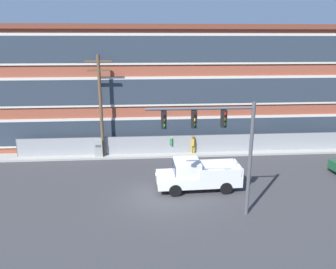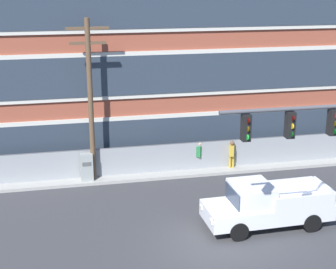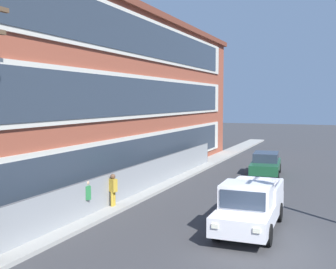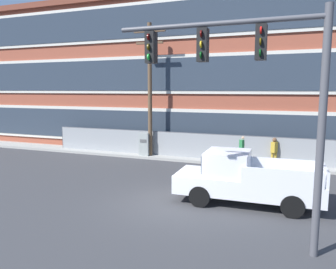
{
  "view_description": "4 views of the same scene",
  "coord_description": "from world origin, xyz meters",
  "px_view_note": "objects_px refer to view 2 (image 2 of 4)",
  "views": [
    {
      "loc": [
        -0.75,
        -18.55,
        9.5
      ],
      "look_at": [
        0.78,
        1.55,
        3.66
      ],
      "focal_mm": 35.0,
      "sensor_mm": 36.0,
      "label": 1
    },
    {
      "loc": [
        -5.59,
        -17.61,
        10.38
      ],
      "look_at": [
        -1.23,
        2.87,
        3.85
      ],
      "focal_mm": 55.0,
      "sensor_mm": 36.0,
      "label": 2
    },
    {
      "loc": [
        -13.56,
        -2.22,
        5.13
      ],
      "look_at": [
        -0.07,
        3.45,
        3.94
      ],
      "focal_mm": 45.0,
      "sensor_mm": 36.0,
      "label": 3
    },
    {
      "loc": [
        4.19,
        -11.36,
        4.38
      ],
      "look_at": [
        -0.72,
        1.67,
        2.45
      ],
      "focal_mm": 35.0,
      "sensor_mm": 36.0,
      "label": 4
    }
  ],
  "objects_px": {
    "traffic_signal_mast": "(324,147)",
    "pickup_truck_white": "(264,206)",
    "pedestrian_near_cabinet": "(232,153)",
    "pedestrian_by_fence": "(199,154)",
    "utility_pole_near_corner": "(90,96)",
    "electrical_cabinet": "(87,168)"
  },
  "relations": [
    {
      "from": "traffic_signal_mast",
      "to": "pickup_truck_white",
      "type": "bearing_deg",
      "value": 99.16
    },
    {
      "from": "pedestrian_near_cabinet",
      "to": "pedestrian_by_fence",
      "type": "relative_size",
      "value": 1.0
    },
    {
      "from": "traffic_signal_mast",
      "to": "utility_pole_near_corner",
      "type": "xyz_separation_m",
      "value": [
        -7.34,
        9.97,
        -0.09
      ]
    },
    {
      "from": "pickup_truck_white",
      "to": "pedestrian_by_fence",
      "type": "distance_m",
      "value": 6.95
    },
    {
      "from": "utility_pole_near_corner",
      "to": "pedestrian_by_fence",
      "type": "relative_size",
      "value": 4.98
    },
    {
      "from": "pedestrian_near_cabinet",
      "to": "electrical_cabinet",
      "type": "bearing_deg",
      "value": -178.52
    },
    {
      "from": "utility_pole_near_corner",
      "to": "electrical_cabinet",
      "type": "xyz_separation_m",
      "value": [
        -0.35,
        -0.1,
        -3.8
      ]
    },
    {
      "from": "pedestrian_near_cabinet",
      "to": "pickup_truck_white",
      "type": "bearing_deg",
      "value": -96.81
    },
    {
      "from": "traffic_signal_mast",
      "to": "pedestrian_by_fence",
      "type": "xyz_separation_m",
      "value": [
        -1.54,
        10.35,
        -3.72
      ]
    },
    {
      "from": "traffic_signal_mast",
      "to": "pickup_truck_white",
      "type": "height_order",
      "value": "traffic_signal_mast"
    },
    {
      "from": "traffic_signal_mast",
      "to": "utility_pole_near_corner",
      "type": "height_order",
      "value": "utility_pole_near_corner"
    },
    {
      "from": "pickup_truck_white",
      "to": "pedestrian_by_fence",
      "type": "xyz_separation_m",
      "value": [
        -0.98,
        6.88,
        0.03
      ]
    },
    {
      "from": "electrical_cabinet",
      "to": "pedestrian_by_fence",
      "type": "height_order",
      "value": "pedestrian_by_fence"
    },
    {
      "from": "pickup_truck_white",
      "to": "traffic_signal_mast",
      "type": "bearing_deg",
      "value": -80.84
    },
    {
      "from": "traffic_signal_mast",
      "to": "pedestrian_near_cabinet",
      "type": "height_order",
      "value": "traffic_signal_mast"
    },
    {
      "from": "electrical_cabinet",
      "to": "pedestrian_by_fence",
      "type": "relative_size",
      "value": 0.96
    },
    {
      "from": "pickup_truck_white",
      "to": "pedestrian_near_cabinet",
      "type": "height_order",
      "value": "pickup_truck_white"
    },
    {
      "from": "traffic_signal_mast",
      "to": "pedestrian_near_cabinet",
      "type": "distance_m",
      "value": 10.74
    },
    {
      "from": "electrical_cabinet",
      "to": "pedestrian_by_fence",
      "type": "bearing_deg",
      "value": 4.48
    },
    {
      "from": "pedestrian_by_fence",
      "to": "utility_pole_near_corner",
      "type": "bearing_deg",
      "value": -176.27
    },
    {
      "from": "pickup_truck_white",
      "to": "pedestrian_by_fence",
      "type": "relative_size",
      "value": 3.28
    },
    {
      "from": "pickup_truck_white",
      "to": "utility_pole_near_corner",
      "type": "relative_size",
      "value": 0.66
    }
  ]
}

